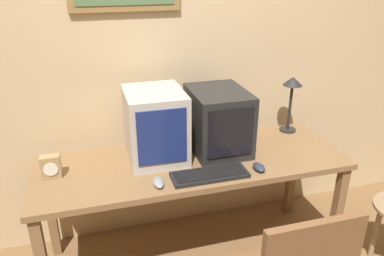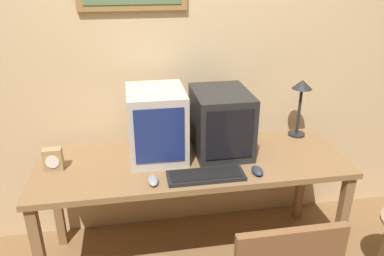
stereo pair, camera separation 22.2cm
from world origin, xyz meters
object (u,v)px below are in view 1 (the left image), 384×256
(desk_clock, at_px, (51,167))
(keyboard_main, at_px, (210,175))
(monitor_right, at_px, (218,121))
(mouse_near_keyboard, at_px, (259,167))
(mouse_far_corner, at_px, (158,182))
(monitor_left, at_px, (155,125))
(desk_lamp, at_px, (292,91))

(desk_clock, bearing_deg, keyboard_main, -15.52)
(monitor_right, height_order, mouse_near_keyboard, monitor_right)
(mouse_near_keyboard, distance_m, desk_clock, 1.19)
(mouse_near_keyboard, relative_size, mouse_far_corner, 0.92)
(monitor_left, distance_m, mouse_near_keyboard, 0.67)
(monitor_right, xyz_separation_m, desk_lamp, (0.59, 0.13, 0.10))
(monitor_right, height_order, desk_lamp, desk_lamp)
(monitor_left, xyz_separation_m, mouse_near_keyboard, (0.55, -0.33, -0.20))
(monitor_left, bearing_deg, desk_clock, -172.03)
(keyboard_main, height_order, desk_clock, desk_clock)
(monitor_left, xyz_separation_m, desk_clock, (-0.62, -0.09, -0.15))
(monitor_right, bearing_deg, desk_lamp, 12.64)
(desk_clock, bearing_deg, mouse_near_keyboard, -12.04)
(mouse_near_keyboard, xyz_separation_m, desk_lamp, (0.45, 0.47, 0.28))
(mouse_near_keyboard, relative_size, desk_clock, 0.79)
(mouse_far_corner, distance_m, desk_lamp, 1.18)
(monitor_left, height_order, mouse_near_keyboard, monitor_left)
(monitor_left, bearing_deg, mouse_near_keyboard, -31.48)
(keyboard_main, distance_m, mouse_near_keyboard, 0.30)
(keyboard_main, xyz_separation_m, mouse_far_corner, (-0.30, -0.01, 0.00))
(desk_clock, bearing_deg, monitor_right, 4.84)
(desk_clock, xyz_separation_m, desk_lamp, (1.61, 0.22, 0.23))
(keyboard_main, bearing_deg, desk_clock, 164.48)
(keyboard_main, bearing_deg, desk_lamp, 31.37)
(monitor_right, bearing_deg, desk_clock, -175.16)
(monitor_right, distance_m, desk_lamp, 0.61)
(monitor_right, height_order, mouse_far_corner, monitor_right)
(monitor_left, bearing_deg, keyboard_main, -53.11)
(mouse_near_keyboard, bearing_deg, mouse_far_corner, 179.98)
(keyboard_main, height_order, mouse_near_keyboard, mouse_near_keyboard)
(mouse_near_keyboard, bearing_deg, monitor_right, 112.71)
(monitor_right, relative_size, mouse_near_keyboard, 4.18)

